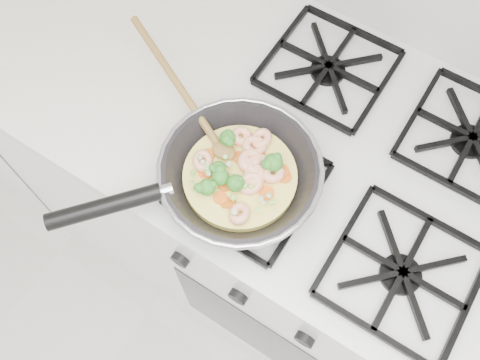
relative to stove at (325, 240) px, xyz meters
The scene contains 3 objects.
stove is the anchor object (origin of this frame).
counter_left 0.80m from the stove, behind, with size 1.00×0.60×0.90m.
skillet 0.55m from the stove, 136.28° to the right, with size 0.46×0.40×0.10m.
Camera 1 is at (0.05, 1.22, 1.76)m, focal length 39.04 mm.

